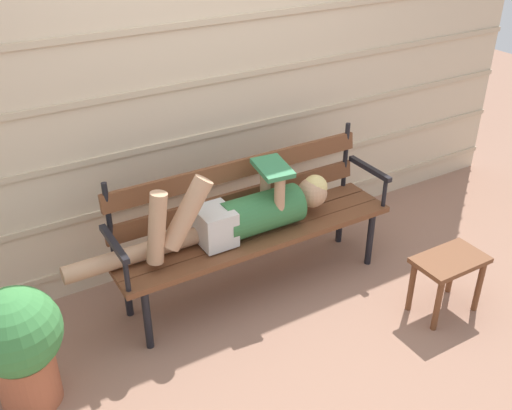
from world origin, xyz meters
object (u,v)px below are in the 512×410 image
at_px(park_bench, 251,218).
at_px(footstool, 449,269).
at_px(potted_plant, 19,343).
at_px(reclining_person, 241,214).

xyz_separation_m(park_bench, footstool, (0.86, -0.83, -0.19)).
distance_m(park_bench, potted_plant, 1.47).
xyz_separation_m(reclining_person, potted_plant, (-1.33, -0.22, -0.20)).
relative_size(park_bench, footstool, 4.20).
bearing_deg(park_bench, footstool, -44.05).
relative_size(park_bench, reclining_person, 1.08).
bearing_deg(park_bench, potted_plant, -168.93).
xyz_separation_m(park_bench, reclining_person, (-0.11, -0.07, 0.09)).
relative_size(park_bench, potted_plant, 2.67).
distance_m(reclining_person, footstool, 1.26).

